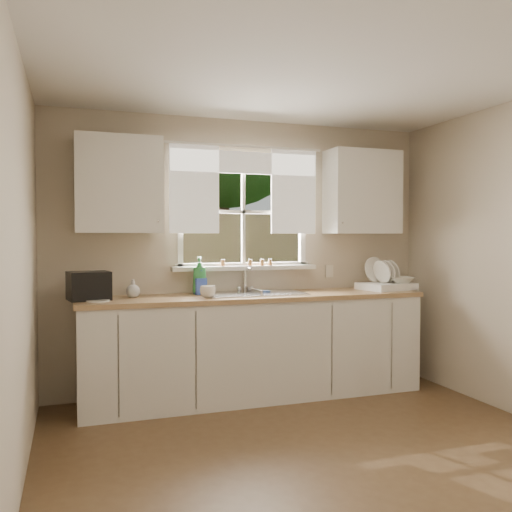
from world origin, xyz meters
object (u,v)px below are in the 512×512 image
object	(u,v)px
soap_bottle_a	(200,275)
cup	(208,292)
dish_rack	(386,283)
black_appliance	(89,286)

from	to	relation	value
soap_bottle_a	cup	bearing A→B (deg)	-66.21
dish_rack	soap_bottle_a	bearing A→B (deg)	175.42
dish_rack	black_appliance	xyz separation A→B (m)	(-2.74, 0.01, 0.05)
soap_bottle_a	black_appliance	world-z (taller)	soap_bottle_a
dish_rack	cup	size ratio (longest dim) A/B	4.27
black_appliance	dish_rack	bearing A→B (deg)	-10.09
dish_rack	soap_bottle_a	distance (m)	1.81
dish_rack	cup	xyz separation A→B (m)	(-1.80, -0.15, -0.01)
dish_rack	black_appliance	world-z (taller)	dish_rack
cup	dish_rack	bearing A→B (deg)	-11.61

